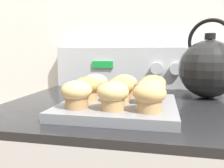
{
  "coord_description": "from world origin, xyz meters",
  "views": [
    {
      "loc": [
        0.07,
        -0.36,
        1.06
      ],
      "look_at": [
        -0.05,
        0.23,
        0.97
      ],
      "focal_mm": 38.0,
      "sensor_mm": 36.0,
      "label": 1
    }
  ],
  "objects_px": {
    "muffin_pan": "(119,106)",
    "muffin_r1_c2": "(151,90)",
    "muffin_r2_c1": "(125,85)",
    "muffin_r2_c2": "(153,85)",
    "muffin_r0_c0": "(76,94)",
    "tea_kettle": "(209,68)",
    "muffin_r0_c1": "(113,95)",
    "muffin_r2_c0": "(96,84)",
    "muffin_r0_c2": "(149,96)",
    "muffin_r1_c0": "(87,88)",
    "muffin_r1_c1": "(120,89)"
  },
  "relations": [
    {
      "from": "muffin_r0_c0",
      "to": "muffin_r1_c1",
      "type": "relative_size",
      "value": 1.0
    },
    {
      "from": "muffin_r0_c0",
      "to": "muffin_r0_c2",
      "type": "relative_size",
      "value": 1.0
    },
    {
      "from": "muffin_pan",
      "to": "muffin_r2_c0",
      "type": "height_order",
      "value": "muffin_r2_c0"
    },
    {
      "from": "muffin_pan",
      "to": "muffin_r0_c0",
      "type": "relative_size",
      "value": 4.01
    },
    {
      "from": "muffin_pan",
      "to": "muffin_r0_c0",
      "type": "height_order",
      "value": "muffin_r0_c0"
    },
    {
      "from": "muffin_r0_c2",
      "to": "muffin_r2_c1",
      "type": "distance_m",
      "value": 0.18
    },
    {
      "from": "muffin_r0_c2",
      "to": "muffin_r1_c0",
      "type": "xyz_separation_m",
      "value": [
        -0.17,
        0.08,
        0.0
      ]
    },
    {
      "from": "muffin_r0_c1",
      "to": "muffin_r0_c2",
      "type": "bearing_deg",
      "value": -0.04
    },
    {
      "from": "muffin_r0_c0",
      "to": "muffin_r2_c1",
      "type": "height_order",
      "value": "same"
    },
    {
      "from": "muffin_pan",
      "to": "muffin_r0_c2",
      "type": "bearing_deg",
      "value": -44.94
    },
    {
      "from": "muffin_pan",
      "to": "muffin_r2_c2",
      "type": "distance_m",
      "value": 0.13
    },
    {
      "from": "muffin_pan",
      "to": "muffin_r1_c0",
      "type": "height_order",
      "value": "muffin_r1_c0"
    },
    {
      "from": "muffin_r0_c2",
      "to": "muffin_r1_c0",
      "type": "bearing_deg",
      "value": 153.84
    },
    {
      "from": "muffin_r0_c1",
      "to": "muffin_r2_c2",
      "type": "xyz_separation_m",
      "value": [
        0.08,
        0.17,
        0.0
      ]
    },
    {
      "from": "muffin_r1_c1",
      "to": "tea_kettle",
      "type": "height_order",
      "value": "tea_kettle"
    },
    {
      "from": "muffin_r0_c0",
      "to": "tea_kettle",
      "type": "relative_size",
      "value": 0.28
    },
    {
      "from": "muffin_r2_c1",
      "to": "muffin_pan",
      "type": "bearing_deg",
      "value": -91.5
    },
    {
      "from": "muffin_r1_c2",
      "to": "muffin_r2_c1",
      "type": "relative_size",
      "value": 1.0
    },
    {
      "from": "muffin_r1_c2",
      "to": "muffin_r0_c1",
      "type": "bearing_deg",
      "value": -134.79
    },
    {
      "from": "muffin_r0_c1",
      "to": "muffin_r1_c2",
      "type": "bearing_deg",
      "value": 45.21
    },
    {
      "from": "muffin_pan",
      "to": "tea_kettle",
      "type": "distance_m",
      "value": 0.36
    },
    {
      "from": "muffin_r2_c0",
      "to": "muffin_r1_c1",
      "type": "bearing_deg",
      "value": -42.74
    },
    {
      "from": "muffin_r2_c1",
      "to": "tea_kettle",
      "type": "relative_size",
      "value": 0.28
    },
    {
      "from": "tea_kettle",
      "to": "muffin_r0_c0",
      "type": "bearing_deg",
      "value": -137.03
    },
    {
      "from": "muffin_r2_c0",
      "to": "muffin_r2_c2",
      "type": "height_order",
      "value": "same"
    },
    {
      "from": "muffin_r2_c0",
      "to": "muffin_r2_c1",
      "type": "height_order",
      "value": "same"
    },
    {
      "from": "tea_kettle",
      "to": "muffin_r0_c1",
      "type": "bearing_deg",
      "value": -128.87
    },
    {
      "from": "muffin_r2_c2",
      "to": "muffin_r0_c0",
      "type": "bearing_deg",
      "value": -135.0
    },
    {
      "from": "muffin_r0_c1",
      "to": "muffin_r2_c2",
      "type": "distance_m",
      "value": 0.19
    },
    {
      "from": "muffin_r2_c2",
      "to": "muffin_r0_c1",
      "type": "bearing_deg",
      "value": -116.21
    },
    {
      "from": "muffin_r1_c0",
      "to": "muffin_r2_c0",
      "type": "relative_size",
      "value": 1.0
    },
    {
      "from": "muffin_r0_c1",
      "to": "muffin_r2_c0",
      "type": "xyz_separation_m",
      "value": [
        -0.09,
        0.16,
        0.0
      ]
    },
    {
      "from": "muffin_r1_c0",
      "to": "muffin_r2_c1",
      "type": "distance_m",
      "value": 0.12
    },
    {
      "from": "muffin_pan",
      "to": "muffin_r1_c2",
      "type": "height_order",
      "value": "muffin_r1_c2"
    },
    {
      "from": "muffin_r0_c0",
      "to": "muffin_r2_c1",
      "type": "relative_size",
      "value": 1.0
    },
    {
      "from": "muffin_r2_c1",
      "to": "tea_kettle",
      "type": "bearing_deg",
      "value": 31.18
    },
    {
      "from": "muffin_pan",
      "to": "muffin_r2_c1",
      "type": "height_order",
      "value": "muffin_r2_c1"
    },
    {
      "from": "muffin_r1_c1",
      "to": "muffin_r2_c0",
      "type": "distance_m",
      "value": 0.12
    },
    {
      "from": "muffin_r1_c0",
      "to": "tea_kettle",
      "type": "distance_m",
      "value": 0.42
    },
    {
      "from": "muffin_r2_c1",
      "to": "muffin_r2_c2",
      "type": "distance_m",
      "value": 0.08
    },
    {
      "from": "muffin_r1_c2",
      "to": "tea_kettle",
      "type": "height_order",
      "value": "tea_kettle"
    },
    {
      "from": "muffin_r1_c2",
      "to": "muffin_r2_c2",
      "type": "distance_m",
      "value": 0.09
    },
    {
      "from": "muffin_r0_c2",
      "to": "muffin_r2_c1",
      "type": "xyz_separation_m",
      "value": [
        -0.08,
        0.16,
        0.0
      ]
    },
    {
      "from": "muffin_r0_c1",
      "to": "muffin_r1_c0",
      "type": "distance_m",
      "value": 0.12
    },
    {
      "from": "muffin_pan",
      "to": "muffin_r0_c2",
      "type": "distance_m",
      "value": 0.12
    },
    {
      "from": "muffin_r1_c2",
      "to": "muffin_r2_c0",
      "type": "xyz_separation_m",
      "value": [
        -0.17,
        0.08,
        0.0
      ]
    },
    {
      "from": "muffin_r0_c2",
      "to": "muffin_r1_c1",
      "type": "height_order",
      "value": "same"
    },
    {
      "from": "muffin_r0_c1",
      "to": "muffin_r2_c1",
      "type": "relative_size",
      "value": 1.0
    },
    {
      "from": "muffin_r0_c0",
      "to": "muffin_r1_c2",
      "type": "xyz_separation_m",
      "value": [
        0.16,
        0.08,
        0.0
      ]
    },
    {
      "from": "muffin_r0_c0",
      "to": "tea_kettle",
      "type": "xyz_separation_m",
      "value": [
        0.34,
        0.32,
        0.04
      ]
    }
  ]
}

